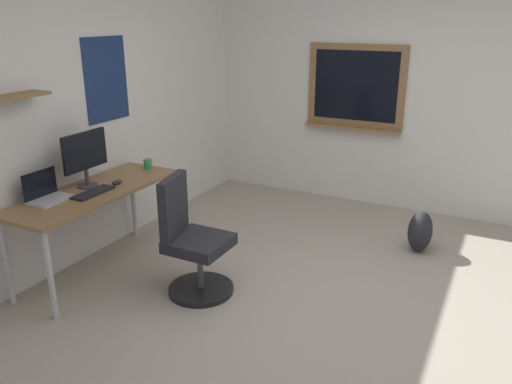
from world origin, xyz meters
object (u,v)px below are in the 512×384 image
laptop (46,193)px  monitor_primary (85,155)px  keyboard (93,193)px  backpack (420,231)px  office_chair (192,244)px  computer_mouse (117,182)px  desk (95,198)px  coffee_mug (148,164)px

laptop → monitor_primary: 0.45m
keyboard → backpack: keyboard is taller
monitor_primary → backpack: 3.06m
office_chair → backpack: 2.17m
monitor_primary → computer_mouse: (0.16, -0.16, -0.25)m
monitor_primary → computer_mouse: size_ratio=4.46×
backpack → keyboard: bearing=127.3°
laptop → backpack: size_ratio=0.80×
desk → monitor_primary: 0.36m
coffee_mug → backpack: 2.61m
backpack → computer_mouse: bearing=122.6°
laptop → computer_mouse: 0.59m
laptop → coffee_mug: 1.04m
desk → computer_mouse: computer_mouse is taller
office_chair → laptop: laptop is taller
desk → backpack: bearing=-54.8°
desk → keyboard: size_ratio=4.21×
coffee_mug → computer_mouse: bearing=-174.0°
desk → office_chair: office_chair is taller
computer_mouse → monitor_primary: bearing=134.8°
laptop → monitor_primary: bearing=-7.1°
desk → laptop: bearing=158.1°
desk → backpack: (1.67, -2.36, -0.47)m
monitor_primary → coffee_mug: monitor_primary is taller
monitor_primary → backpack: monitor_primary is taller
desk → laptop: laptop is taller
desk → computer_mouse: bearing=-19.6°
computer_mouse → office_chair: bearing=-98.5°
monitor_primary → keyboard: (-0.12, -0.16, -0.26)m
computer_mouse → coffee_mug: coffee_mug is taller
laptop → keyboard: bearing=-38.0°
desk → monitor_primary: size_ratio=3.35×
office_chair → keyboard: (-0.16, 0.82, 0.34)m
computer_mouse → backpack: (1.46, -2.29, -0.57)m
laptop → keyboard: size_ratio=0.84×
computer_mouse → coffee_mug: size_ratio=1.13×
desk → laptop: size_ratio=5.02×
desk → monitor_primary: (0.04, 0.09, 0.35)m
laptop → backpack: (2.02, -2.50, -0.60)m
laptop → computer_mouse: laptop is taller
office_chair → laptop: size_ratio=3.06×
desk → office_chair: 0.93m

